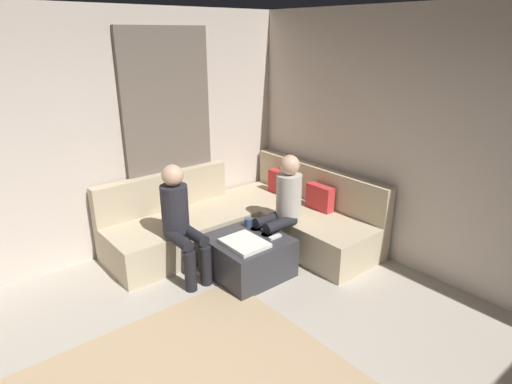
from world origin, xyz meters
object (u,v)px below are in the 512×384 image
object	(u,v)px
ottoman	(248,256)
person_on_couch_side	(180,218)
sectional_couch	(248,221)
person_on_couch_back	(282,204)
coffee_mug	(248,222)
game_remote	(275,237)

from	to	relation	value
ottoman	person_on_couch_side	size ratio (longest dim) A/B	0.63
sectional_couch	person_on_couch_back	size ratio (longest dim) A/B	2.12
person_on_couch_back	coffee_mug	bearing A→B (deg)	59.76
ottoman	person_on_couch_side	bearing A→B (deg)	-127.34
ottoman	person_on_couch_back	bearing A→B (deg)	93.26
coffee_mug	person_on_couch_side	distance (m)	0.78
ottoman	person_on_couch_back	distance (m)	0.68
game_remote	person_on_couch_side	bearing A→B (deg)	-127.91
sectional_couch	coffee_mug	bearing A→B (deg)	-38.41
person_on_couch_back	sectional_couch	bearing A→B (deg)	5.88
coffee_mug	ottoman	bearing A→B (deg)	-39.29
person_on_couch_side	coffee_mug	bearing A→B (deg)	164.87
ottoman	game_remote	size ratio (longest dim) A/B	5.07
sectional_couch	ottoman	xyz separation A→B (m)	(0.56, -0.45, -0.07)
person_on_couch_side	sectional_couch	bearing A→B (deg)	-171.58
coffee_mug	person_on_couch_side	size ratio (longest dim) A/B	0.08
coffee_mug	person_on_couch_back	size ratio (longest dim) A/B	0.08
ottoman	game_remote	bearing A→B (deg)	50.71
person_on_couch_back	person_on_couch_side	size ratio (longest dim) A/B	1.00
ottoman	person_on_couch_side	distance (m)	0.82
game_remote	person_on_couch_back	xyz separation A→B (m)	(-0.21, 0.29, 0.23)
coffee_mug	game_remote	xyz separation A→B (m)	(0.40, 0.04, -0.04)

